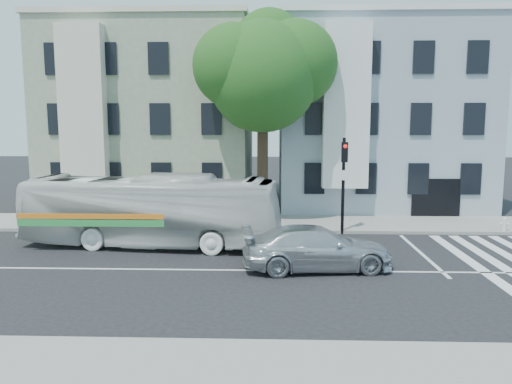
{
  "coord_description": "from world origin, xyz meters",
  "views": [
    {
      "loc": [
        0.52,
        -17.14,
        5.2
      ],
      "look_at": [
        -0.16,
        2.99,
        2.4
      ],
      "focal_mm": 35.0,
      "sensor_mm": 36.0,
      "label": 1
    }
  ],
  "objects_px": {
    "sedan": "(317,248)",
    "fire_hydrant": "(504,224)",
    "bus": "(151,211)",
    "traffic_signal": "(344,173)"
  },
  "relations": [
    {
      "from": "bus",
      "to": "fire_hydrant",
      "type": "bearing_deg",
      "value": -73.72
    },
    {
      "from": "fire_hydrant",
      "to": "sedan",
      "type": "bearing_deg",
      "value": -147.17
    },
    {
      "from": "sedan",
      "to": "bus",
      "type": "bearing_deg",
      "value": 58.04
    },
    {
      "from": "traffic_signal",
      "to": "fire_hydrant",
      "type": "distance_m",
      "value": 8.03
    },
    {
      "from": "sedan",
      "to": "fire_hydrant",
      "type": "height_order",
      "value": "sedan"
    },
    {
      "from": "bus",
      "to": "traffic_signal",
      "type": "height_order",
      "value": "traffic_signal"
    },
    {
      "from": "fire_hydrant",
      "to": "traffic_signal",
      "type": "bearing_deg",
      "value": -177.33
    },
    {
      "from": "bus",
      "to": "sedan",
      "type": "distance_m",
      "value": 7.48
    },
    {
      "from": "traffic_signal",
      "to": "fire_hydrant",
      "type": "height_order",
      "value": "traffic_signal"
    },
    {
      "from": "bus",
      "to": "fire_hydrant",
      "type": "relative_size",
      "value": 16.66
    }
  ]
}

